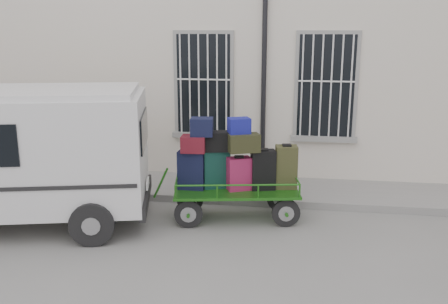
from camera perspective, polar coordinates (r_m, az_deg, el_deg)
ground at (r=8.95m, az=-3.21°, el=-8.95°), size 80.00×80.00×0.00m
building at (r=13.67m, az=1.32°, el=12.02°), size 24.00×5.15×6.00m
sidewalk at (r=10.95m, az=-0.91°, el=-4.12°), size 24.00×1.70×0.15m
luggage_cart at (r=9.15m, az=1.15°, el=-1.97°), size 2.72×1.41×1.92m
van at (r=9.54m, az=-23.67°, el=0.27°), size 5.23×3.14×2.47m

